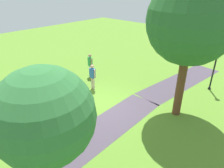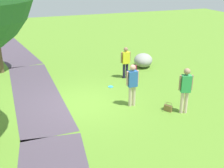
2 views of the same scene
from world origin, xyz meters
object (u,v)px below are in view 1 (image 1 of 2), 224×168
(large_shade_tree, at_px, (191,22))
(frisbee_on_grass, at_px, (68,102))
(handbag_on_grass, at_px, (92,78))
(man_near_boulder, at_px, (92,75))
(lawn_boulder, at_px, (11,94))
(woman_with_handbag, at_px, (90,64))
(young_tree_near_path, at_px, (45,117))
(passerby_on_path, at_px, (43,88))
(backpack_by_boulder, at_px, (30,98))
(lamp_post, at_px, (216,59))

(large_shade_tree, relative_size, frisbee_on_grass, 28.63)
(handbag_on_grass, bearing_deg, man_near_boulder, 50.89)
(lawn_boulder, distance_m, woman_with_handbag, 5.77)
(large_shade_tree, distance_m, young_tree_near_path, 7.45)
(woman_with_handbag, bearing_deg, handbag_on_grass, 55.57)
(large_shade_tree, xyz_separation_m, passerby_on_path, (4.19, -6.51, -4.01))
(passerby_on_path, xyz_separation_m, handbag_on_grass, (-3.99, -0.16, -0.78))
(backpack_by_boulder, height_order, frisbee_on_grass, backpack_by_boulder)
(young_tree_near_path, relative_size, lawn_boulder, 2.93)
(passerby_on_path, relative_size, handbag_on_grass, 4.32)
(large_shade_tree, height_order, man_near_boulder, large_shade_tree)
(young_tree_near_path, xyz_separation_m, lawn_boulder, (-1.73, -7.57, -2.94))
(young_tree_near_path, xyz_separation_m, frisbee_on_grass, (-3.95, -4.82, -3.31))
(lawn_boulder, bearing_deg, lamp_post, 138.85)
(lamp_post, bearing_deg, young_tree_near_path, -4.56)
(lamp_post, bearing_deg, large_shade_tree, -4.58)
(lamp_post, distance_m, passerby_on_path, 10.89)
(lawn_boulder, bearing_deg, passerby_on_path, 129.14)
(backpack_by_boulder, bearing_deg, frisbee_on_grass, 129.21)
(woman_with_handbag, distance_m, passerby_on_path, 4.36)
(lamp_post, xyz_separation_m, passerby_on_path, (8.38, -6.85, -1.22))
(woman_with_handbag, relative_size, man_near_boulder, 1.04)
(lawn_boulder, distance_m, backpack_by_boulder, 1.17)
(young_tree_near_path, bearing_deg, frisbee_on_grass, -129.29)
(large_shade_tree, bearing_deg, lamp_post, 175.42)
(man_near_boulder, relative_size, passerby_on_path, 1.09)
(woman_with_handbag, bearing_deg, young_tree_near_path, 41.71)
(lamp_post, bearing_deg, backpack_by_boulder, -40.13)
(woman_with_handbag, bearing_deg, lamp_post, 118.49)
(large_shade_tree, distance_m, handbag_on_grass, 8.22)
(lawn_boulder, distance_m, passerby_on_path, 2.17)
(man_near_boulder, bearing_deg, woman_with_handbag, -127.79)
(large_shade_tree, xyz_separation_m, frisbee_on_grass, (3.30, -5.40, -4.92))
(woman_with_handbag, relative_size, passerby_on_path, 1.13)
(large_shade_tree, relative_size, man_near_boulder, 4.00)
(passerby_on_path, bearing_deg, man_near_boulder, 162.25)
(large_shade_tree, height_order, lawn_boulder, large_shade_tree)
(large_shade_tree, bearing_deg, backpack_by_boulder, -56.45)
(young_tree_near_path, height_order, lawn_boulder, young_tree_near_path)
(lamp_post, bearing_deg, lawn_boulder, -41.15)
(lamp_post, xyz_separation_m, woman_with_handbag, (4.06, -7.48, -1.08))
(man_near_boulder, xyz_separation_m, handbag_on_grass, (-0.93, -1.14, -0.88))
(frisbee_on_grass, bearing_deg, large_shade_tree, 121.43)
(lawn_boulder, xyz_separation_m, handbag_on_grass, (-5.32, 1.47, -0.24))
(large_shade_tree, height_order, young_tree_near_path, large_shade_tree)
(frisbee_on_grass, bearing_deg, woman_with_handbag, -152.97)
(young_tree_near_path, relative_size, frisbee_on_grass, 19.32)
(backpack_by_boulder, bearing_deg, woman_with_handbag, 178.91)
(lawn_boulder, xyz_separation_m, backpack_by_boulder, (-0.71, 0.90, -0.19))
(large_shade_tree, bearing_deg, lawn_boulder, -55.90)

